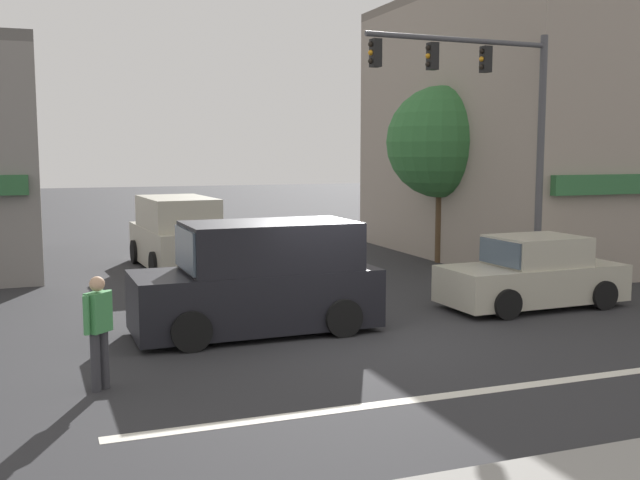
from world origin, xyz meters
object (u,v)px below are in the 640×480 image
at_px(street_tree, 442,142).
at_px(van_parked_curbside, 260,280).
at_px(pedestrian_mid_crossing, 99,326).
at_px(utility_pole_far_right, 476,132).
at_px(van_crossing_rightbound, 176,235).
at_px(traffic_light_mast, 498,114).
at_px(sedan_approaching_near, 533,275).

xyz_separation_m(street_tree, van_parked_curbside, (-7.70, -6.72, -2.69)).
bearing_deg(van_parked_curbside, street_tree, 41.12).
xyz_separation_m(van_parked_curbside, pedestrian_mid_crossing, (-3.14, -2.53, -0.06)).
distance_m(street_tree, pedestrian_mid_crossing, 14.51).
xyz_separation_m(utility_pole_far_right, van_crossing_rightbound, (-8.92, 1.81, -3.01)).
bearing_deg(utility_pole_far_right, pedestrian_mid_crossing, -142.73).
height_order(traffic_light_mast, van_crossing_rightbound, traffic_light_mast).
relative_size(street_tree, van_crossing_rightbound, 1.15).
distance_m(utility_pole_far_right, van_parked_curbside, 11.30).
bearing_deg(sedan_approaching_near, traffic_light_mast, 88.39).
bearing_deg(van_parked_curbside, utility_pole_far_right, 36.65).
relative_size(street_tree, utility_pole_far_right, 0.70).
height_order(van_parked_curbside, van_crossing_rightbound, same).
xyz_separation_m(utility_pole_far_right, van_parked_curbside, (-8.74, -6.50, -3.01)).
xyz_separation_m(van_crossing_rightbound, pedestrian_mid_crossing, (-2.95, -10.84, -0.06)).
distance_m(sedan_approaching_near, pedestrian_mid_crossing, 9.80).
distance_m(van_parked_curbside, pedestrian_mid_crossing, 4.03).
relative_size(sedan_approaching_near, van_crossing_rightbound, 0.88).
relative_size(traffic_light_mast, pedestrian_mid_crossing, 3.71).
bearing_deg(sedan_approaching_near, utility_pole_far_right, 68.96).
bearing_deg(van_crossing_rightbound, utility_pole_far_right, -11.44).
relative_size(utility_pole_far_right, van_parked_curbside, 1.67).
bearing_deg(utility_pole_far_right, street_tree, 168.11).
relative_size(street_tree, traffic_light_mast, 0.87).
relative_size(utility_pole_far_right, sedan_approaching_near, 1.86).
xyz_separation_m(traffic_light_mast, sedan_approaching_near, (-0.05, -1.61, -3.59)).
relative_size(utility_pole_far_right, traffic_light_mast, 1.25).
xyz_separation_m(street_tree, van_crossing_rightbound, (-7.88, 1.59, -2.69)).
bearing_deg(van_parked_curbside, pedestrian_mid_crossing, -141.07).
xyz_separation_m(sedan_approaching_near, van_crossing_rightbound, (-6.47, 8.18, 0.29)).
height_order(van_parked_curbside, pedestrian_mid_crossing, van_parked_curbside).
bearing_deg(sedan_approaching_near, pedestrian_mid_crossing, -164.21).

